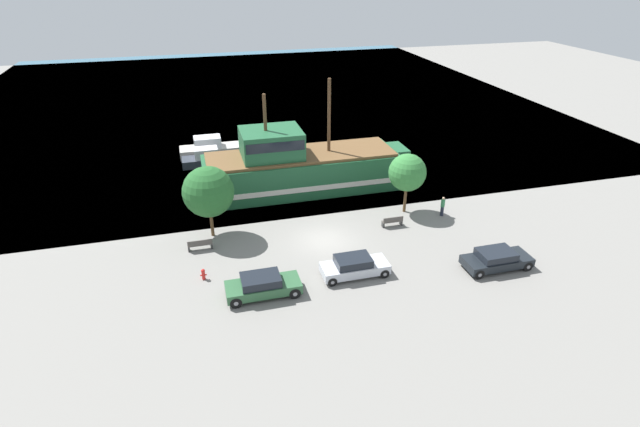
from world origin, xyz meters
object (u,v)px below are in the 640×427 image
(parked_car_curb_mid, at_px, (263,285))
(pedestrian_walking_near, at_px, (443,206))
(parked_car_curb_rear, at_px, (354,266))
(bench_promenade_west, at_px, (200,245))
(bench_promenade_east, at_px, (393,221))
(parked_car_curb_front, at_px, (496,259))
(moored_boat_outer, at_px, (210,158))
(moored_boat_dockside, at_px, (212,148))
(fire_hydrant, at_px, (203,274))
(pirate_ship, at_px, (299,167))

(parked_car_curb_mid, height_order, pedestrian_walking_near, pedestrian_walking_near)
(parked_car_curb_rear, distance_m, bench_promenade_west, 11.22)
(bench_promenade_east, bearing_deg, parked_car_curb_front, -58.24)
(moored_boat_outer, height_order, bench_promenade_west, moored_boat_outer)
(moored_boat_dockside, distance_m, bench_promenade_east, 23.22)
(bench_promenade_west, bearing_deg, pedestrian_walking_near, 1.12)
(pedestrian_walking_near, bearing_deg, fire_hydrant, -167.83)
(parked_car_curb_front, relative_size, parked_car_curb_mid, 0.99)
(pirate_ship, bearing_deg, moored_boat_dockside, 122.08)
(parked_car_curb_rear, relative_size, bench_promenade_west, 2.55)
(moored_boat_dockside, bearing_deg, bench_promenade_west, -96.66)
(moored_boat_dockside, relative_size, bench_promenade_west, 3.94)
(parked_car_curb_front, height_order, parked_car_curb_mid, parked_car_curb_mid)
(moored_boat_dockside, xyz_separation_m, parked_car_curb_rear, (7.31, -25.24, -0.05))
(moored_boat_outer, distance_m, bench_promenade_east, 21.16)
(parked_car_curb_rear, bearing_deg, moored_boat_outer, 108.93)
(pirate_ship, relative_size, parked_car_curb_mid, 3.98)
(bench_promenade_west, height_order, pedestrian_walking_near, pedestrian_walking_near)
(pirate_ship, height_order, parked_car_curb_mid, pirate_ship)
(parked_car_curb_rear, height_order, bench_promenade_east, parked_car_curb_rear)
(parked_car_curb_mid, relative_size, parked_car_curb_rear, 1.04)
(pirate_ship, relative_size, bench_promenade_east, 11.29)
(pirate_ship, xyz_separation_m, parked_car_curb_rear, (0.42, -14.26, -1.44))
(moored_boat_dockside, height_order, fire_hydrant, moored_boat_dockside)
(moored_boat_outer, bearing_deg, bench_promenade_west, -96.40)
(parked_car_curb_mid, height_order, bench_promenade_west, parked_car_curb_mid)
(fire_hydrant, bearing_deg, parked_car_curb_mid, -38.14)
(pirate_ship, bearing_deg, bench_promenade_west, -137.43)
(parked_car_curb_mid, bearing_deg, bench_promenade_east, 28.93)
(bench_promenade_west, bearing_deg, moored_boat_outer, 83.60)
(moored_boat_dockside, bearing_deg, parked_car_curb_mid, -87.40)
(parked_car_curb_front, bearing_deg, parked_car_curb_rear, 170.09)
(parked_car_curb_front, distance_m, fire_hydrant, 19.39)
(fire_hydrant, distance_m, bench_promenade_east, 14.96)
(pedestrian_walking_near, bearing_deg, parked_car_curb_front, -90.78)
(moored_boat_dockside, relative_size, moored_boat_outer, 1.20)
(parked_car_curb_mid, xyz_separation_m, pedestrian_walking_near, (15.69, 6.83, 0.11))
(moored_boat_dockside, bearing_deg, parked_car_curb_front, -58.08)
(parked_car_curb_front, distance_m, bench_promenade_west, 20.45)
(parked_car_curb_rear, bearing_deg, pirate_ship, 91.69)
(pirate_ship, distance_m, parked_car_curb_mid, 15.98)
(fire_hydrant, distance_m, bench_promenade_west, 3.75)
(moored_boat_outer, bearing_deg, parked_car_curb_front, -54.58)
(parked_car_curb_mid, distance_m, pedestrian_walking_near, 17.11)
(pedestrian_walking_near, bearing_deg, bench_promenade_west, -178.88)
(parked_car_curb_mid, distance_m, bench_promenade_east, 12.71)
(pirate_ship, height_order, bench_promenade_east, pirate_ship)
(parked_car_curb_front, relative_size, bench_promenade_west, 2.64)
(moored_boat_outer, distance_m, parked_car_curb_mid, 23.12)
(moored_boat_outer, xyz_separation_m, bench_promenade_west, (-1.86, -16.61, -0.20))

